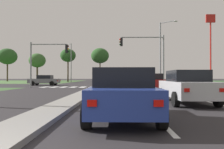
{
  "coord_description": "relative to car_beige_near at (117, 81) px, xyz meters",
  "views": [
    {
      "loc": [
        2.27,
        -1.98,
        1.26
      ],
      "look_at": [
        1.49,
        35.84,
        1.64
      ],
      "focal_mm": 35.73,
      "sensor_mm": 36.0,
      "label": 1
    }
  ],
  "objects": [
    {
      "name": "treeline_third",
      "position": [
        -12.46,
        34.26,
        5.85
      ],
      "size": [
        3.92,
        3.92,
        8.35
      ],
      "color": "#423323",
      "rests_on": "ground"
    },
    {
      "name": "crosswalk_bar_near",
      "position": [
        -8.76,
        4.72,
        -0.78
      ],
      "size": [
        0.7,
        2.8,
        0.01
      ],
      "primitive_type": "cube",
      "color": "silver",
      "rests_on": "ground"
    },
    {
      "name": "ground_plane",
      "position": [
        -2.36,
        9.92,
        -0.79
      ],
      "size": [
        200.0,
        200.0,
        0.0
      ],
      "primitive_type": "plane",
      "color": "#282628"
    },
    {
      "name": "street_lamp_third",
      "position": [
        -11.12,
        31.19,
        4.33
      ],
      "size": [
        1.6,
        1.28,
        9.23
      ],
      "color": "gray",
      "rests_on": "ground"
    },
    {
      "name": "car_blue_fourth",
      "position": [
        0.09,
        -15.44,
        -0.02
      ],
      "size": [
        2.01,
        4.2,
        1.49
      ],
      "color": "navy",
      "rests_on": "ground"
    },
    {
      "name": "pedestrian_at_median",
      "position": [
        -2.27,
        17.92,
        0.34
      ],
      "size": [
        0.34,
        0.34,
        1.64
      ],
      "rotation": [
        0.0,
        0.0,
        4.52
      ],
      "color": "#9E8966",
      "rests_on": "median_island_far"
    },
    {
      "name": "crosswalk_bar_sixth",
      "position": [
        -3.01,
        4.72,
        -0.78
      ],
      "size": [
        0.7,
        2.8,
        0.01
      ],
      "primitive_type": "cube",
      "color": "silver",
      "rests_on": "ground"
    },
    {
      "name": "edge_line_right",
      "position": [
        4.49,
        -8.08,
        -0.78
      ],
      "size": [
        0.14,
        24.0,
        0.01
      ],
      "primitive_type": "cube",
      "color": "silver",
      "rests_on": "ground"
    },
    {
      "name": "crosswalk_bar_fourth",
      "position": [
        -5.31,
        4.72,
        -0.78
      ],
      "size": [
        0.7,
        2.8,
        0.01
      ],
      "primitive_type": "cube",
      "color": "silver",
      "rests_on": "ground"
    },
    {
      "name": "car_grey_second",
      "position": [
        -10.59,
        10.06,
        -0.02
      ],
      "size": [
        4.35,
        1.99,
        1.49
      ],
      "rotation": [
        0.0,
        0.0,
        1.57
      ],
      "color": "slate",
      "rests_on": "ground"
    },
    {
      "name": "car_beige_near",
      "position": [
        0.0,
        0.0,
        0.0
      ],
      "size": [
        2.09,
        4.51,
        1.54
      ],
      "color": "#BCAD8E",
      "rests_on": "ground"
    },
    {
      "name": "car_silver_seventh",
      "position": [
        3.23,
        -11.39,
        0.01
      ],
      "size": [
        1.96,
        4.47,
        1.56
      ],
      "color": "#B7B7BC",
      "rests_on": "ground"
    },
    {
      "name": "grass_verge_far_left",
      "position": [
        -27.86,
        34.42,
        -0.78
      ],
      "size": [
        35.0,
        35.0,
        0.01
      ],
      "primitive_type": "cube",
      "color": "#476B38",
      "rests_on": "ground"
    },
    {
      "name": "car_red_sixth",
      "position": [
        3.1,
        -2.02,
        -0.0
      ],
      "size": [
        2.0,
        4.15,
        1.53
      ],
      "color": "#A31919",
      "rests_on": "ground"
    },
    {
      "name": "lane_dash_third",
      "position": [
        1.14,
        -4.52,
        -0.78
      ],
      "size": [
        0.14,
        2.0,
        0.01
      ],
      "primitive_type": "cube",
      "color": "silver",
      "rests_on": "ground"
    },
    {
      "name": "treeline_second",
      "position": [
        -20.3,
        34.14,
        4.59
      ],
      "size": [
        4.19,
        4.19,
        7.2
      ],
      "color": "#423323",
      "rests_on": "ground"
    },
    {
      "name": "grass_verge_far_right",
      "position": [
        23.14,
        34.42,
        -0.78
      ],
      "size": [
        35.0,
        35.0,
        0.01
      ],
      "primitive_type": "cube",
      "color": "#2D4C28",
      "rests_on": "ground"
    },
    {
      "name": "treeline_near",
      "position": [
        -30.19,
        38.6,
        6.04
      ],
      "size": [
        5.17,
        5.17,
        9.05
      ],
      "color": "#423323",
      "rests_on": "ground"
    },
    {
      "name": "treeline_fourth",
      "position": [
        -4.39,
        35.43,
        5.89
      ],
      "size": [
        4.63,
        4.63,
        8.67
      ],
      "color": "#423323",
      "rests_on": "ground"
    },
    {
      "name": "traffic_signal_near_left",
      "position": [
        -8.3,
        3.32,
        2.83
      ],
      "size": [
        4.49,
        0.32,
        5.24
      ],
      "color": "gray",
      "rests_on": "ground"
    },
    {
      "name": "lane_dash_second",
      "position": [
        1.14,
        -10.52,
        -0.78
      ],
      "size": [
        0.14,
        2.0,
        0.01
      ],
      "primitive_type": "cube",
      "color": "silver",
      "rests_on": "ground"
    },
    {
      "name": "stop_bar_near",
      "position": [
        1.44,
        2.92,
        -0.78
      ],
      "size": [
        6.4,
        0.5,
        0.01
      ],
      "primitive_type": "cube",
      "color": "silver",
      "rests_on": "ground"
    },
    {
      "name": "fastfood_pole_sign",
      "position": [
        18.37,
        21.94,
        8.91
      ],
      "size": [
        1.8,
        0.4,
        13.51
      ],
      "color": "red",
      "rests_on": "ground"
    },
    {
      "name": "car_teal_third",
      "position": [
        -4.54,
        39.31,
        -0.02
      ],
      "size": [
        2.04,
        4.28,
        1.51
      ],
      "rotation": [
        0.0,
        0.0,
        3.14
      ],
      "color": "#19565B",
      "rests_on": "ground"
    },
    {
      "name": "car_black_eighth",
      "position": [
        0.34,
        8.98,
        -0.03
      ],
      "size": [
        4.22,
        2.07,
        1.47
      ],
      "rotation": [
        0.0,
        0.0,
        -1.57
      ],
      "color": "black",
      "rests_on": "ground"
    },
    {
      "name": "crosswalk_bar_second",
      "position": [
        -7.61,
        4.72,
        -0.78
      ],
      "size": [
        0.7,
        2.8,
        0.01
      ],
      "primitive_type": "cube",
      "color": "silver",
      "rests_on": "ground"
    },
    {
      "name": "crosswalk_bar_third",
      "position": [
        -6.46,
        4.72,
        -0.78
      ],
      "size": [
        0.7,
        2.8,
        0.01
      ],
      "primitive_type": "cube",
      "color": "silver",
      "rests_on": "ground"
    },
    {
      "name": "car_white_fifth",
      "position": [
        -0.05,
        -5.59,
        0.0
      ],
      "size": [
        2.03,
        4.59,
        1.54
      ],
      "color": "silver",
      "rests_on": "ground"
    },
    {
      "name": "street_lamp_second",
      "position": [
        6.47,
        10.32,
        4.38
      ],
      "size": [
        2.2,
        1.78,
        9.17
      ],
      "color": "gray",
      "rests_on": "ground"
    },
    {
      "name": "traffic_signal_near_right",
      "position": [
        3.44,
        3.32,
        3.36
      ],
      "size": [
        5.11,
        0.32,
        6.01
      ],
      "color": "gray",
      "rests_on": "ground"
    },
    {
      "name": "lane_dash_fourth",
      "position": [
        1.14,
        1.48,
        -0.78
      ],
      "size": [
        0.14,
        2.0,
        0.01
      ],
      "primitive_type": "cube",
      "color": "silver",
      "rests_on": "ground"
    },
    {
      "name": "median_island_near",
      "position": [
        -2.36,
        -9.08,
        -0.72
      ],
      "size": [
        1.2,
        22.0,
        0.14
      ],
      "primitive_type": "cube",
      "color": "gray",
      "rests_on": "ground"
    },
    {
      "name": "lane_dash_near",
      "position": [
        1.14,
        -16.52,
        -0.78
      ],
      "size": [
        0.14,
        2.0,
        0.01
      ],
      "primitive_type": "cube",
      "color": "silver",
      "rests_on": "ground"
    },
    {
      "name": "median_island_far",
      "position": [
        -2.36,
        34.92,
        -0.72
      ],
      "size": [
        1.2,
        36.0,
        0.14
      ],
      "primitive_type": "cube",
      "color": "gray",
      "rests_on": "ground"
    },
    {
      "name": "crosswalk_bar_fifth",
      "position": [
        -4.16,
        4.72,
        -0.78
      ],
      "size": [
        0.7,
        2.8,
        0.01
      ],
      "primitive_type": "cube",
      "color": "silver",
      "rests_on": "ground"
    }
  ]
}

